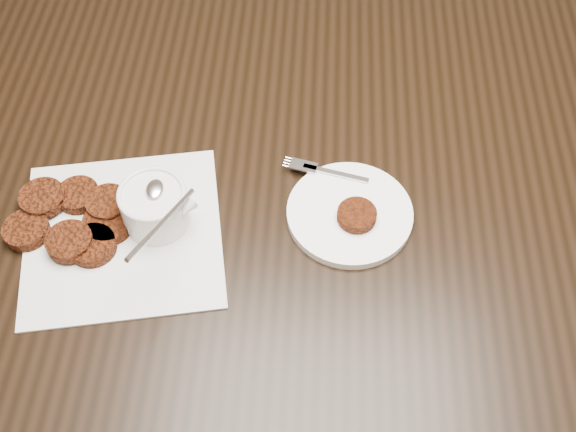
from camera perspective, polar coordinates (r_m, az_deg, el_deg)
The scene contains 6 objects.
floor at distance 1.67m, azimuth 2.52°, elevation -16.91°, with size 4.00×4.00×0.00m, color #55331D.
table at distance 1.37m, azimuth 2.13°, elevation -7.82°, with size 1.54×0.99×0.75m, color black.
napkin at distance 1.03m, azimuth -13.18°, elevation -1.42°, with size 0.28×0.28×0.00m, color silver.
sauce_ramekin at distance 0.98m, azimuth -11.01°, elevation 1.88°, with size 0.13×0.13×0.13m, color silver, non-canonical shape.
patty_cluster at distance 1.05m, azimuth -16.50°, elevation -0.15°, with size 0.22×0.22×0.02m, color #66260D, non-canonical shape.
plate_with_patty at distance 1.02m, azimuth 5.02°, elevation 0.42°, with size 0.18×0.18×0.03m, color white, non-canonical shape.
Camera 1 is at (-0.04, -0.53, 1.59)m, focal length 44.03 mm.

